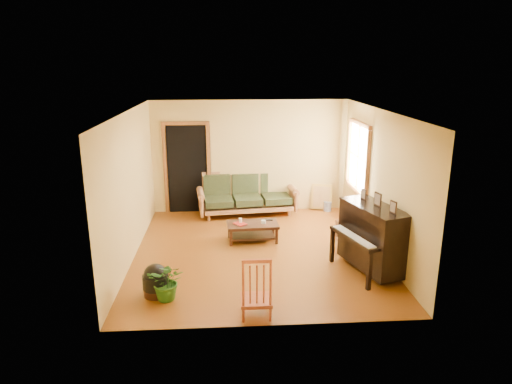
{
  "coord_description": "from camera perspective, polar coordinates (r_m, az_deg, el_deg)",
  "views": [
    {
      "loc": [
        -0.55,
        -7.88,
        3.41
      ],
      "look_at": [
        -0.01,
        0.2,
        1.1
      ],
      "focal_mm": 32.0,
      "sensor_mm": 36.0,
      "label": 1
    }
  ],
  "objects": [
    {
      "name": "doorway",
      "position": [
        10.67,
        -8.58,
        2.83
      ],
      "size": [
        1.08,
        0.16,
        2.05
      ],
      "primitive_type": "cube",
      "color": "black",
      "rests_on": "floor"
    },
    {
      "name": "armchair",
      "position": [
        8.77,
        12.88,
        -4.67
      ],
      "size": [
        0.96,
        0.99,
        0.77
      ],
      "primitive_type": "cube",
      "rotation": [
        0.0,
        0.0,
        0.37
      ],
      "color": "brown",
      "rests_on": "floor"
    },
    {
      "name": "potted_plant",
      "position": [
        6.98,
        -11.03,
        -10.84
      ],
      "size": [
        0.59,
        0.53,
        0.6
      ],
      "primitive_type": "imported",
      "rotation": [
        0.0,
        0.0,
        -0.12
      ],
      "color": "#235418",
      "rests_on": "floor"
    },
    {
      "name": "remote",
      "position": [
        9.14,
        1.59,
        -3.51
      ],
      "size": [
        0.17,
        0.06,
        0.02
      ],
      "primitive_type": "cube",
      "rotation": [
        0.0,
        0.0,
        -0.12
      ],
      "color": "black",
      "rests_on": "coffee_table"
    },
    {
      "name": "window",
      "position": [
        9.77,
        12.69,
        4.26
      ],
      "size": [
        0.12,
        1.36,
        1.46
      ],
      "primitive_type": "cube",
      "color": "white",
      "rests_on": "right_wall"
    },
    {
      "name": "piano",
      "position": [
        7.87,
        14.36,
        -5.71
      ],
      "size": [
        1.12,
        1.47,
        1.15
      ],
      "primitive_type": "cube",
      "rotation": [
        0.0,
        0.0,
        0.3
      ],
      "color": "black",
      "rests_on": "floor"
    },
    {
      "name": "red_chair",
      "position": [
        6.41,
        -0.0,
        -11.53
      ],
      "size": [
        0.43,
        0.47,
        0.92
      ],
      "primitive_type": "cube",
      "rotation": [
        0.0,
        0.0,
        0.0
      ],
      "color": "maroon",
      "rests_on": "floor"
    },
    {
      "name": "floor",
      "position": [
        8.6,
        0.15,
        -7.43
      ],
      "size": [
        5.0,
        5.0,
        0.0
      ],
      "primitive_type": "plane",
      "color": "#5D2D0C",
      "rests_on": "ground"
    },
    {
      "name": "ceramic_crock",
      "position": [
        10.96,
        8.93,
        -1.77
      ],
      "size": [
        0.21,
        0.21,
        0.23
      ],
      "primitive_type": "cylinder",
      "rotation": [
        0.0,
        0.0,
        0.16
      ],
      "color": "#3753A5",
      "rests_on": "floor"
    },
    {
      "name": "glass_jar",
      "position": [
        8.97,
        0.92,
        -3.74
      ],
      "size": [
        0.1,
        0.1,
        0.06
      ],
      "primitive_type": "cylinder",
      "rotation": [
        0.0,
        0.0,
        0.12
      ],
      "color": "white",
      "rests_on": "coffee_table"
    },
    {
      "name": "candle",
      "position": [
        8.96,
        -1.96,
        -3.62
      ],
      "size": [
        0.08,
        0.08,
        0.11
      ],
      "primitive_type": "cylinder",
      "rotation": [
        0.0,
        0.0,
        0.27
      ],
      "color": "white",
      "rests_on": "coffee_table"
    },
    {
      "name": "book",
      "position": [
        8.86,
        -2.46,
        -4.13
      ],
      "size": [
        0.29,
        0.3,
        0.02
      ],
      "primitive_type": "imported",
      "rotation": [
        0.0,
        0.0,
        0.61
      ],
      "color": "maroon",
      "rests_on": "coffee_table"
    },
    {
      "name": "leaning_frame",
      "position": [
        10.96,
        8.2,
        -0.59
      ],
      "size": [
        0.5,
        0.25,
        0.65
      ],
      "primitive_type": "cube",
      "rotation": [
        0.0,
        0.0,
        -0.3
      ],
      "color": "gold",
      "rests_on": "floor"
    },
    {
      "name": "footstool",
      "position": [
        7.18,
        -12.41,
        -11.13
      ],
      "size": [
        0.42,
        0.42,
        0.38
      ],
      "primitive_type": "cylinder",
      "rotation": [
        0.0,
        0.0,
        -0.07
      ],
      "color": "black",
      "rests_on": "floor"
    },
    {
      "name": "sofa",
      "position": [
        10.51,
        -1.1,
        -0.28
      ],
      "size": [
        2.31,
        1.17,
        0.95
      ],
      "primitive_type": "cube",
      "rotation": [
        0.0,
        0.0,
        0.11
      ],
      "color": "brown",
      "rests_on": "floor"
    },
    {
      "name": "coffee_table",
      "position": [
        9.03,
        -0.43,
        -5.03
      ],
      "size": [
        1.02,
        0.6,
        0.36
      ],
      "primitive_type": "cube",
      "rotation": [
        0.0,
        0.0,
        0.06
      ],
      "color": "black",
      "rests_on": "floor"
    }
  ]
}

